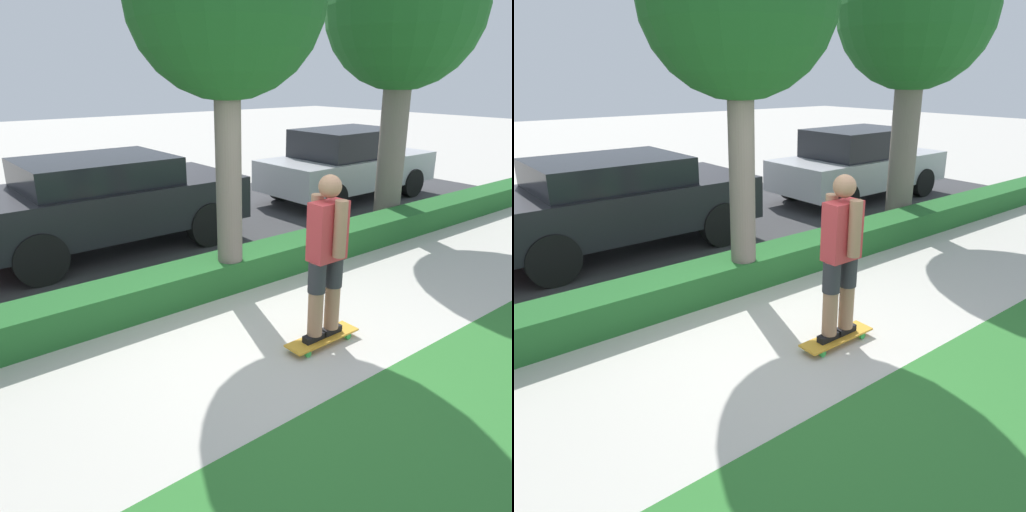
# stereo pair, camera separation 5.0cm
# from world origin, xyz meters

# --- Properties ---
(ground_plane) EXTENTS (60.00, 60.00, 0.00)m
(ground_plane) POSITION_xyz_m (0.00, 0.00, 0.00)
(ground_plane) COLOR #BCB7AD
(street_asphalt) EXTENTS (18.07, 5.00, 0.01)m
(street_asphalt) POSITION_xyz_m (0.00, 4.20, 0.00)
(street_asphalt) COLOR #38383A
(street_asphalt) RESTS_ON ground_plane
(hedge_row) EXTENTS (18.07, 0.60, 0.41)m
(hedge_row) POSITION_xyz_m (0.00, 1.60, 0.20)
(hedge_row) COLOR #236028
(hedge_row) RESTS_ON ground_plane
(skateboard) EXTENTS (0.86, 0.24, 0.09)m
(skateboard) POSITION_xyz_m (0.31, -0.28, 0.07)
(skateboard) COLOR gold
(skateboard) RESTS_ON ground_plane
(skater_person) EXTENTS (0.50, 0.44, 1.70)m
(skater_person) POSITION_xyz_m (0.31, -0.28, 0.99)
(skater_person) COLOR black
(skater_person) RESTS_ON skateboard
(tree_far) EXTENTS (2.64, 2.64, 5.01)m
(tree_far) POSITION_xyz_m (4.46, 2.17, 3.62)
(tree_far) COLOR #70665B
(tree_far) RESTS_ON ground_plane
(parked_car_middle) EXTENTS (4.27, 1.96, 1.47)m
(parked_car_middle) POSITION_xyz_m (-0.20, 4.02, 0.80)
(parked_car_middle) COLOR black
(parked_car_middle) RESTS_ON ground_plane
(parked_car_rear) EXTENTS (4.17, 1.80, 1.55)m
(parked_car_rear) POSITION_xyz_m (5.40, 4.02, 0.80)
(parked_car_rear) COLOR #B7B7BC
(parked_car_rear) RESTS_ON ground_plane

